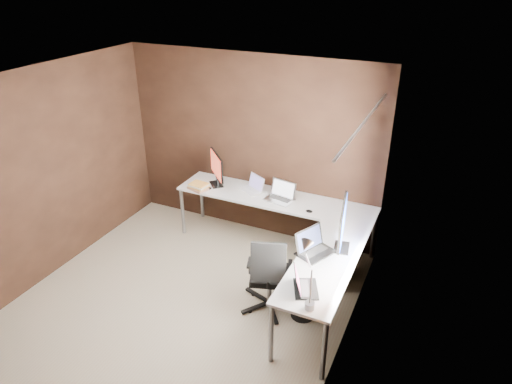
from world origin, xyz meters
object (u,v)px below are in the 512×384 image
at_px(drawer_pedestal, 336,256).
at_px(book_stack, 199,186).
at_px(laptop_silver, 281,196).
at_px(office_chair, 269,287).
at_px(laptop_black_big, 313,247).
at_px(desk_lamp, 307,265).
at_px(laptop_white, 254,187).
at_px(monitor_right, 342,224).
at_px(wastebasket, 303,304).
at_px(laptop_black_small, 303,286).
at_px(monitor_left, 217,167).

xyz_separation_m(drawer_pedestal, book_stack, (-1.98, 0.15, 0.47)).
xyz_separation_m(laptop_silver, office_chair, (0.35, -1.19, -0.51)).
relative_size(laptop_black_big, desk_lamp, 0.71).
distance_m(laptop_white, laptop_silver, 0.44).
xyz_separation_m(monitor_right, laptop_white, (-1.43, 0.87, -0.26)).
relative_size(laptop_silver, wastebasket, 1.31).
xyz_separation_m(drawer_pedestal, laptop_black_small, (0.01, -1.28, 0.48)).
distance_m(monitor_left, office_chair, 1.93).
bearing_deg(monitor_right, laptop_silver, 41.77).
bearing_deg(laptop_silver, office_chair, -63.07).
height_order(laptop_white, laptop_black_big, laptop_black_big).
relative_size(laptop_black_small, desk_lamp, 0.58).
height_order(drawer_pedestal, laptop_black_big, laptop_black_big).
relative_size(laptop_silver, laptop_black_small, 1.06).
distance_m(drawer_pedestal, laptop_black_small, 1.36).
xyz_separation_m(laptop_white, laptop_black_big, (1.19, -1.06, 0.01)).
bearing_deg(laptop_white, book_stack, -129.55).
relative_size(book_stack, office_chair, 0.33).
distance_m(laptop_black_big, desk_lamp, 0.89).
distance_m(laptop_white, laptop_black_small, 2.14).
bearing_deg(laptop_black_big, monitor_left, 84.58).
bearing_deg(laptop_black_small, drawer_pedestal, -24.24).
distance_m(laptop_silver, laptop_black_big, 1.23).
distance_m(book_stack, office_chair, 1.85).
bearing_deg(drawer_pedestal, book_stack, 175.68).
distance_m(laptop_black_small, desk_lamp, 0.40).
height_order(office_chair, wastebasket, office_chair).
distance_m(drawer_pedestal, desk_lamp, 1.66).
bearing_deg(drawer_pedestal, wastebasket, -98.19).
height_order(laptop_white, laptop_silver, laptop_silver).
bearing_deg(laptop_white, office_chair, -29.46).
bearing_deg(laptop_black_small, desk_lamp, -178.44).
relative_size(monitor_left, laptop_silver, 1.16).
xyz_separation_m(monitor_left, wastebasket, (1.70, -1.20, -0.84)).
distance_m(office_chair, wastebasket, 0.41).
bearing_deg(laptop_silver, desk_lamp, -51.44).
relative_size(monitor_right, laptop_black_big, 1.40).
bearing_deg(laptop_black_small, monitor_left, 23.46).
relative_size(monitor_right, laptop_black_small, 1.72).
xyz_separation_m(laptop_silver, book_stack, (-1.12, -0.18, -0.01)).
height_order(laptop_silver, desk_lamp, desk_lamp).
bearing_deg(monitor_right, laptop_white, 48.45).
bearing_deg(wastebasket, book_stack, 152.41).
height_order(laptop_silver, wastebasket, laptop_silver).
distance_m(drawer_pedestal, monitor_left, 1.98).
height_order(laptop_silver, laptop_black_big, laptop_black_big).
xyz_separation_m(monitor_right, book_stack, (-2.12, 0.60, -0.26)).
relative_size(drawer_pedestal, monitor_left, 1.30).
relative_size(drawer_pedestal, laptop_silver, 1.51).
xyz_separation_m(monitor_right, laptop_black_big, (-0.24, -0.19, -0.25)).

